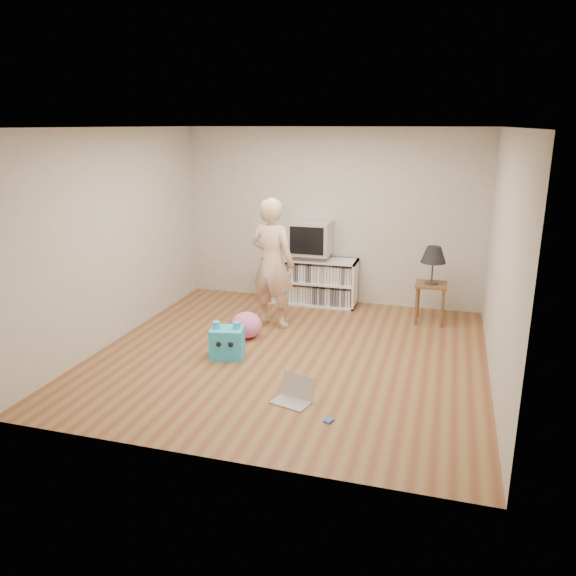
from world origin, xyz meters
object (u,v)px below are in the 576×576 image
(plush_pink, at_px, (246,325))
(dvd_deck, at_px, (311,256))
(media_unit, at_px, (311,281))
(table_lamp, at_px, (433,255))
(side_table, at_px, (431,293))
(crt_tv, at_px, (311,237))
(laptop, at_px, (295,394))
(plush_blue, at_px, (227,342))
(person, at_px, (273,263))

(plush_pink, bearing_deg, dvd_deck, 75.13)
(media_unit, height_order, table_lamp, table_lamp)
(side_table, distance_m, table_lamp, 0.53)
(plush_pink, bearing_deg, media_unit, 75.26)
(crt_tv, distance_m, laptop, 3.31)
(crt_tv, bearing_deg, side_table, -11.61)
(plush_blue, bearing_deg, crt_tv, 67.35)
(media_unit, distance_m, dvd_deck, 0.39)
(crt_tv, distance_m, person, 1.13)
(plush_blue, xyz_separation_m, plush_pink, (-0.00, 0.66, -0.02))
(person, relative_size, plush_pink, 4.40)
(laptop, relative_size, plush_blue, 0.97)
(side_table, distance_m, plush_pink, 2.56)
(crt_tv, xyz_separation_m, plush_pink, (-0.43, -1.63, -0.85))
(person, bearing_deg, table_lamp, -146.12)
(plush_blue, height_order, plush_pink, plush_blue)
(person, distance_m, plush_pink, 0.90)
(table_lamp, bearing_deg, dvd_deck, 168.29)
(side_table, relative_size, person, 0.32)
(dvd_deck, bearing_deg, plush_blue, -100.61)
(media_unit, bearing_deg, person, -102.58)
(person, relative_size, laptop, 4.10)
(laptop, bearing_deg, crt_tv, 116.89)
(person, xyz_separation_m, plush_pink, (-0.18, -0.53, -0.70))
(person, height_order, plush_blue, person)
(table_lamp, relative_size, laptop, 1.22)
(media_unit, distance_m, side_table, 1.83)
(crt_tv, height_order, plush_blue, crt_tv)
(table_lamp, bearing_deg, plush_pink, -150.39)
(table_lamp, bearing_deg, media_unit, 167.81)
(plush_blue, bearing_deg, table_lamp, 28.92)
(person, bearing_deg, side_table, -146.12)
(dvd_deck, bearing_deg, table_lamp, -11.71)
(crt_tv, xyz_separation_m, side_table, (1.78, -0.37, -0.60))
(media_unit, bearing_deg, side_table, -12.19)
(dvd_deck, bearing_deg, side_table, -11.71)
(dvd_deck, relative_size, plush_blue, 1.03)
(media_unit, bearing_deg, table_lamp, -12.19)
(side_table, bearing_deg, crt_tv, 168.39)
(dvd_deck, bearing_deg, media_unit, 90.00)
(media_unit, distance_m, table_lamp, 1.92)
(side_table, bearing_deg, media_unit, 167.81)
(dvd_deck, height_order, laptop, dvd_deck)
(crt_tv, height_order, person, person)
(crt_tv, bearing_deg, plush_pink, -104.90)
(plush_blue, bearing_deg, plush_pink, 78.32)
(media_unit, relative_size, plush_blue, 3.20)
(dvd_deck, bearing_deg, person, -102.75)
(media_unit, height_order, crt_tv, crt_tv)
(side_table, relative_size, plush_blue, 1.26)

